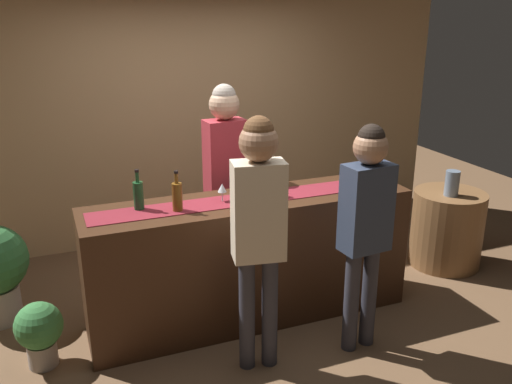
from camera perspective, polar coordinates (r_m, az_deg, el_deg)
name	(u,v)px	position (r m, az deg, el deg)	size (l,w,h in m)	color
ground_plane	(250,315)	(4.63, -0.60, -12.67)	(10.00, 10.00, 0.00)	brown
back_wall	(184,104)	(5.85, -7.50, 9.09)	(6.00, 0.12, 2.90)	tan
bar_counter	(250,259)	(4.39, -0.62, -7.00)	(2.57, 0.60, 1.01)	#3D2314
counter_runner_cloth	(250,199)	(4.19, -0.64, -0.69)	(2.44, 0.28, 0.01)	maroon
wine_bottle_amber	(177,196)	(3.95, -8.22, -0.44)	(0.07, 0.07, 0.30)	brown
wine_bottle_green	(138,195)	(4.02, -12.17, -0.30)	(0.07, 0.07, 0.30)	#194723
wine_glass_near_customer	(222,188)	(4.10, -3.56, 0.37)	(0.07, 0.07, 0.14)	silver
wine_glass_mid_counter	(369,172)	(4.61, 11.73, 2.08)	(0.07, 0.07, 0.14)	silver
wine_glass_far_end	(282,184)	(4.20, 2.74, 0.80)	(0.07, 0.07, 0.14)	silver
bartender	(225,164)	(4.67, -3.26, 2.98)	(0.36, 0.26, 1.82)	#26262B
customer_sipping	(366,216)	(3.86, 11.40, -2.45)	(0.36, 0.24, 1.69)	#33333D
customer_browsing	(259,218)	(3.54, 0.26, -2.70)	(0.37, 0.26, 1.79)	#33333D
round_side_table	(447,228)	(5.64, 19.28, -3.62)	(0.68, 0.68, 0.74)	brown
vase_on_side_table	(452,183)	(5.39, 19.78, 0.86)	(0.13, 0.13, 0.24)	slate
potted_plant_small	(39,330)	(4.20, -21.68, -13.28)	(0.33, 0.33, 0.48)	#9E9389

